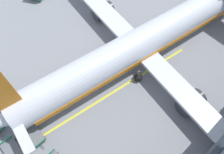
{
  "coord_description": "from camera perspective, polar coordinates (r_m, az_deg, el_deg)",
  "views": [
    {
      "loc": [
        26.76,
        -19.18,
        26.94
      ],
      "look_at": [
        15.46,
        -8.8,
        1.51
      ],
      "focal_mm": 35.0,
      "sensor_mm": 36.0,
      "label": 1
    }
  ],
  "objects": [
    {
      "name": "ground_plane",
      "position": [
        42.54,
        -5.69,
        19.31
      ],
      "size": [
        500.0,
        500.0,
        0.0
      ],
      "primitive_type": "plane",
      "color": "gray"
    },
    {
      "name": "baggage_dolly_row_mid_a_col_c",
      "position": [
        29.51,
        -24.56,
        -17.14
      ],
      "size": [
        3.86,
        1.85,
        0.92
      ],
      "color": "slate",
      "rests_on": "ground_plane"
    },
    {
      "name": "stand_guidance_stripe",
      "position": [
        29.82,
        -2.74,
        -5.85
      ],
      "size": [
        4.42,
        29.91,
        0.01
      ],
      "color": "yellow",
      "rests_on": "ground_plane"
    },
    {
      "name": "baggage_dolly_row_mid_b_col_b",
      "position": [
        31.53,
        -24.46,
        -7.33
      ],
      "size": [
        3.85,
        1.83,
        0.92
      ],
      "color": "slate",
      "rests_on": "ground_plane"
    },
    {
      "name": "baggage_dolly_row_mid_b_col_c",
      "position": [
        29.19,
        -19.88,
        -14.03
      ],
      "size": [
        3.87,
        1.89,
        0.92
      ],
      "color": "slate",
      "rests_on": "ground_plane"
    },
    {
      "name": "airplane",
      "position": [
        31.78,
        8.87,
        9.37
      ],
      "size": [
        38.37,
        46.28,
        13.37
      ],
      "color": "silver",
      "rests_on": "ground_plane"
    }
  ]
}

